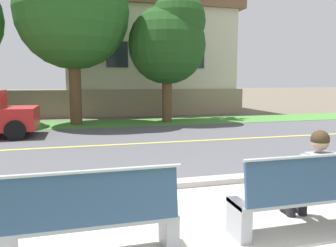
{
  "coord_description": "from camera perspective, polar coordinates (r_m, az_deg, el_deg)",
  "views": [
    {
      "loc": [
        -1.35,
        -3.08,
        1.85
      ],
      "look_at": [
        0.38,
        3.32,
        1.0
      ],
      "focal_mm": 35.7,
      "sensor_mm": 36.0,
      "label": 1
    }
  ],
  "objects": [
    {
      "name": "shade_tree_centre",
      "position": [
        14.97,
        0.3,
        14.19
      ],
      "size": [
        3.4,
        3.4,
        5.61
      ],
      "color": "brown",
      "rests_on": "ground_plane"
    },
    {
      "name": "street_asphalt",
      "position": [
        9.84,
        -6.96,
        -3.55
      ],
      "size": [
        52.0,
        8.0,
        0.01
      ],
      "primitive_type": "cube",
      "color": "#515156",
      "rests_on": "ground_plane"
    },
    {
      "name": "seated_person_grey",
      "position": [
        4.66,
        23.5,
        -7.9
      ],
      "size": [
        0.52,
        0.68,
        1.25
      ],
      "color": "black",
      "rests_on": "ground_plane"
    },
    {
      "name": "house_across_street",
      "position": [
        20.97,
        -3.94,
        11.07
      ],
      "size": [
        9.99,
        6.91,
        6.37
      ],
      "color": "beige",
      "rests_on": "ground_plane"
    },
    {
      "name": "sidewalk_pavement",
      "position": [
        4.16,
        5.79,
        -19.04
      ],
      "size": [
        44.0,
        3.6,
        0.01
      ],
      "primitive_type": "cube",
      "color": "#B7B2A8",
      "rests_on": "ground_plane"
    },
    {
      "name": "far_verge_grass",
      "position": [
        14.79,
        -9.74,
        0.05
      ],
      "size": [
        48.0,
        2.8,
        0.02
      ],
      "primitive_type": "cube",
      "color": "#478438",
      "rests_on": "ground_plane"
    },
    {
      "name": "bench_right",
      "position": [
        4.44,
        22.15,
        -11.55
      ],
      "size": [
        1.78,
        0.48,
        1.01
      ],
      "color": "#9EA0A8",
      "rests_on": "ground_plane"
    },
    {
      "name": "ground_plane",
      "position": [
        11.31,
        -8.04,
        -2.18
      ],
      "size": [
        140.0,
        140.0,
        0.0
      ],
      "primitive_type": "plane",
      "color": "#665B4C"
    },
    {
      "name": "shade_tree_left",
      "position": [
        14.85,
        -15.43,
        19.17
      ],
      "size": [
        4.63,
        4.63,
        7.64
      ],
      "color": "brown",
      "rests_on": "ground_plane"
    },
    {
      "name": "road_centre_line",
      "position": [
        9.84,
        -6.96,
        -3.52
      ],
      "size": [
        48.0,
        0.14,
        0.01
      ],
      "primitive_type": "cube",
      "color": "#E0CC4C",
      "rests_on": "ground_plane"
    },
    {
      "name": "curb_edge",
      "position": [
        5.87,
        -1.1,
        -10.49
      ],
      "size": [
        44.0,
        0.3,
        0.11
      ],
      "primitive_type": "cube",
      "color": "#ADA89E",
      "rests_on": "ground_plane"
    },
    {
      "name": "garden_wall",
      "position": [
        17.54,
        -6.93,
        3.5
      ],
      "size": [
        13.0,
        0.36,
        1.4
      ],
      "primitive_type": "cube",
      "color": "gray",
      "rests_on": "ground_plane"
    },
    {
      "name": "bench_left",
      "position": [
        3.61,
        -12.81,
        -15.63
      ],
      "size": [
        1.78,
        0.48,
        1.01
      ],
      "color": "#9EA0A8",
      "rests_on": "ground_plane"
    }
  ]
}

